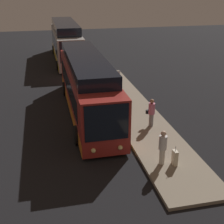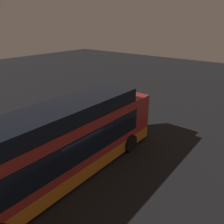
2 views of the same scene
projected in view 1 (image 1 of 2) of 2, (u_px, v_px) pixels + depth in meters
ground at (88, 115)px, 20.70m from camera, size 80.00×80.00×0.00m
platform at (133, 110)px, 21.29m from camera, size 20.00×2.98×0.16m
bus_lead at (87, 88)px, 20.55m from camera, size 12.61×2.74×3.80m
bus_second at (66, 43)px, 34.66m from camera, size 12.60×2.86×4.11m
passenger_boarding at (128, 111)px, 18.53m from camera, size 0.56×0.60×1.72m
passenger_waiting at (151, 112)px, 18.47m from camera, size 0.64×0.54×1.71m
passenger_with_bags at (163, 146)px, 14.56m from camera, size 0.44×0.44×1.73m
suitcase at (175, 158)px, 14.68m from camera, size 0.36×0.19×0.99m
sign_post at (116, 84)px, 21.23m from camera, size 0.10×0.60×2.55m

